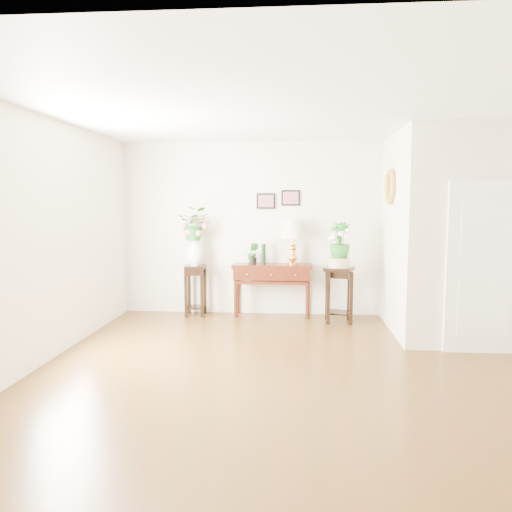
# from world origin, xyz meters

# --- Properties ---
(floor) EXTENTS (6.00, 5.50, 0.02)m
(floor) POSITION_xyz_m (0.00, 0.00, 0.00)
(floor) COLOR #503412
(floor) RESTS_ON ground
(ceiling) EXTENTS (6.00, 5.50, 0.02)m
(ceiling) POSITION_xyz_m (0.00, 0.00, 2.80)
(ceiling) COLOR white
(ceiling) RESTS_ON ground
(wall_back) EXTENTS (6.00, 0.02, 2.80)m
(wall_back) POSITION_xyz_m (0.00, 2.75, 1.40)
(wall_back) COLOR silver
(wall_back) RESTS_ON ground
(wall_front) EXTENTS (6.00, 0.02, 2.80)m
(wall_front) POSITION_xyz_m (0.00, -2.75, 1.40)
(wall_front) COLOR silver
(wall_front) RESTS_ON ground
(wall_left) EXTENTS (0.02, 5.50, 2.80)m
(wall_left) POSITION_xyz_m (-3.00, 0.00, 1.40)
(wall_left) COLOR silver
(wall_left) RESTS_ON ground
(partition) EXTENTS (1.80, 1.95, 2.80)m
(partition) POSITION_xyz_m (2.10, 1.77, 1.40)
(partition) COLOR silver
(partition) RESTS_ON floor
(door) EXTENTS (0.90, 0.05, 2.10)m
(door) POSITION_xyz_m (2.10, 0.78, 1.05)
(door) COLOR white
(door) RESTS_ON floor
(art_print_left) EXTENTS (0.30, 0.02, 0.25)m
(art_print_left) POSITION_xyz_m (-0.65, 2.73, 1.85)
(art_print_left) COLOR black
(art_print_left) RESTS_ON wall_back
(art_print_right) EXTENTS (0.30, 0.02, 0.25)m
(art_print_right) POSITION_xyz_m (-0.25, 2.73, 1.90)
(art_print_right) COLOR black
(art_print_right) RESTS_ON wall_back
(wall_ornament) EXTENTS (0.07, 0.51, 0.51)m
(wall_ornament) POSITION_xyz_m (1.16, 1.90, 2.05)
(wall_ornament) COLOR gold
(wall_ornament) RESTS_ON partition
(console_table) EXTENTS (1.27, 0.43, 0.84)m
(console_table) POSITION_xyz_m (-0.54, 2.57, 0.42)
(console_table) COLOR black
(console_table) RESTS_ON floor
(table_lamp) EXTENTS (0.52, 0.52, 0.71)m
(table_lamp) POSITION_xyz_m (-0.20, 2.57, 1.19)
(table_lamp) COLOR gold
(table_lamp) RESTS_ON console_table
(green_vase) EXTENTS (0.08, 0.08, 0.32)m
(green_vase) POSITION_xyz_m (-0.67, 2.57, 1.01)
(green_vase) COLOR black
(green_vase) RESTS_ON console_table
(potted_plant) EXTENTS (0.19, 0.16, 0.33)m
(potted_plant) POSITION_xyz_m (-0.85, 2.57, 1.01)
(potted_plant) COLOR #216B1C
(potted_plant) RESTS_ON console_table
(plant_stand_a) EXTENTS (0.35, 0.35, 0.82)m
(plant_stand_a) POSITION_xyz_m (-1.77, 2.49, 0.41)
(plant_stand_a) COLOR black
(plant_stand_a) RESTS_ON floor
(porcelain_vase) EXTENTS (0.34, 0.34, 0.45)m
(porcelain_vase) POSITION_xyz_m (-1.77, 2.49, 1.05)
(porcelain_vase) COLOR white
(porcelain_vase) RESTS_ON plant_stand_a
(lily_arrangement) EXTENTS (0.48, 0.42, 0.54)m
(lily_arrangement) POSITION_xyz_m (-1.77, 2.49, 1.49)
(lily_arrangement) COLOR #216B1C
(lily_arrangement) RESTS_ON porcelain_vase
(plant_stand_b) EXTENTS (0.50, 0.50, 0.85)m
(plant_stand_b) POSITION_xyz_m (0.50, 2.21, 0.42)
(plant_stand_b) COLOR black
(plant_stand_b) RESTS_ON floor
(ceramic_bowl) EXTENTS (0.42, 0.42, 0.15)m
(ceramic_bowl) POSITION_xyz_m (0.50, 2.21, 0.93)
(ceramic_bowl) COLOR beige
(ceramic_bowl) RESTS_ON plant_stand_b
(narcissus) EXTENTS (0.38, 0.38, 0.57)m
(narcissus) POSITION_xyz_m (0.50, 2.21, 1.25)
(narcissus) COLOR #216B1C
(narcissus) RESTS_ON ceramic_bowl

